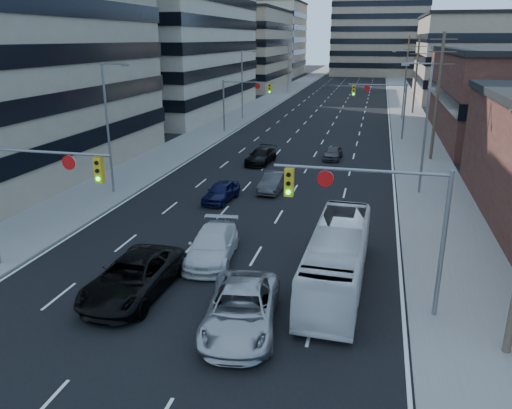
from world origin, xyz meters
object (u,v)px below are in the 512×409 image
at_px(black_pickup, 133,277).
at_px(transit_bus, 337,258).
at_px(white_van, 212,245).
at_px(sedan_blue, 221,192).
at_px(silver_suv, 241,309).

distance_m(black_pickup, transit_bus, 8.85).
distance_m(white_van, sedan_blue, 9.38).
bearing_deg(transit_bus, silver_suv, -125.03).
xyz_separation_m(white_van, silver_suv, (3.01, -5.62, 0.04)).
distance_m(transit_bus, sedan_blue, 13.50).
bearing_deg(black_pickup, sedan_blue, 92.28).
bearing_deg(white_van, silver_suv, -68.28).
relative_size(black_pickup, transit_bus, 0.62).
xyz_separation_m(silver_suv, transit_bus, (3.20, 4.30, 0.55)).
bearing_deg(sedan_blue, silver_suv, -63.90).
height_order(silver_suv, sedan_blue, silver_suv).
bearing_deg(transit_bus, black_pickup, -159.15).
relative_size(black_pickup, sedan_blue, 1.53).
xyz_separation_m(black_pickup, sedan_blue, (-0.26, 13.30, -0.17)).
bearing_deg(sedan_blue, black_pickup, -82.96).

